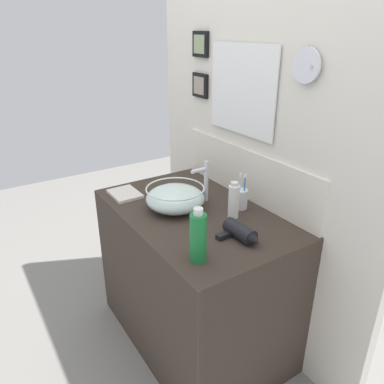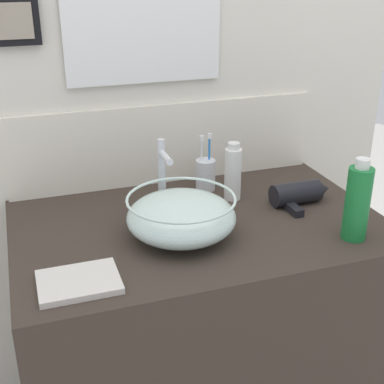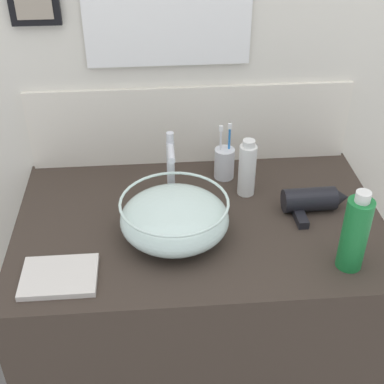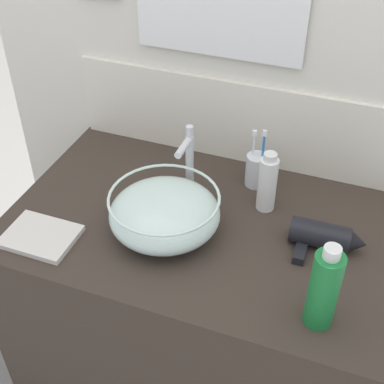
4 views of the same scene
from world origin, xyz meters
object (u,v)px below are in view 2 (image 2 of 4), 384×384
at_px(glass_bowl_sink, 181,216).
at_px(toothbrush_cup, 206,174).
at_px(lotion_bottle, 233,173).
at_px(soap_dispenser, 357,202).
at_px(faucet, 163,171).
at_px(hand_towel, 79,282).
at_px(hair_drier, 300,193).

bearing_deg(glass_bowl_sink, toothbrush_cup, 58.59).
height_order(glass_bowl_sink, lotion_bottle, lotion_bottle).
xyz_separation_m(glass_bowl_sink, soap_dispenser, (0.45, -0.16, 0.04)).
relative_size(faucet, toothbrush_cup, 1.17).
bearing_deg(faucet, hand_towel, -132.59).
relative_size(glass_bowl_sink, faucet, 1.34).
height_order(faucet, hand_towel, faucet).
height_order(hair_drier, hand_towel, hair_drier).
height_order(soap_dispenser, hand_towel, soap_dispenser).
bearing_deg(hand_towel, soap_dispenser, -0.76).
height_order(hair_drier, soap_dispenser, soap_dispenser).
bearing_deg(toothbrush_cup, faucet, -148.28).
relative_size(toothbrush_cup, hand_towel, 1.00).
relative_size(glass_bowl_sink, hair_drier, 1.50).
bearing_deg(glass_bowl_sink, hair_drier, 11.94).
bearing_deg(soap_dispenser, glass_bowl_sink, 160.40).
bearing_deg(lotion_bottle, soap_dispenser, -58.62).
distance_m(soap_dispenser, hand_towel, 0.76).
distance_m(glass_bowl_sink, lotion_bottle, 0.30).
relative_size(faucet, hand_towel, 1.17).
bearing_deg(lotion_bottle, toothbrush_cup, 119.80).
distance_m(faucet, hand_towel, 0.46).
distance_m(soap_dispenser, lotion_bottle, 0.41).
bearing_deg(lotion_bottle, hand_towel, -147.50).
bearing_deg(faucet, soap_dispenser, -37.22).
bearing_deg(hand_towel, hair_drier, 18.23).
distance_m(toothbrush_cup, hand_towel, 0.65).
height_order(faucet, toothbrush_cup, faucet).
xyz_separation_m(faucet, toothbrush_cup, (0.18, 0.11, -0.07)).
bearing_deg(lotion_bottle, glass_bowl_sink, -140.46).
distance_m(toothbrush_cup, lotion_bottle, 0.12).
relative_size(faucet, hair_drier, 1.12).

